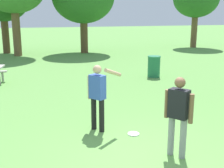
{
  "coord_description": "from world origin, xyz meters",
  "views": [
    {
      "loc": [
        -2.37,
        -4.71,
        2.81
      ],
      "look_at": [
        0.02,
        2.41,
        1.0
      ],
      "focal_mm": 46.65,
      "sensor_mm": 36.0,
      "label": 1
    }
  ],
  "objects_px": {
    "person_thrower": "(98,93)",
    "frisbee": "(133,134)",
    "person_catcher": "(178,112)",
    "tree_tall_left": "(3,0)",
    "trash_can_beside_table": "(154,66)"
  },
  "relations": [
    {
      "from": "person_catcher",
      "to": "tree_tall_left",
      "type": "bearing_deg",
      "value": 101.04
    },
    {
      "from": "person_thrower",
      "to": "trash_can_beside_table",
      "type": "xyz_separation_m",
      "value": [
        4.14,
        5.27,
        -0.48
      ]
    },
    {
      "from": "person_catcher",
      "to": "trash_can_beside_table",
      "type": "height_order",
      "value": "person_catcher"
    },
    {
      "from": "person_catcher",
      "to": "trash_can_beside_table",
      "type": "bearing_deg",
      "value": 66.93
    },
    {
      "from": "person_thrower",
      "to": "frisbee",
      "type": "xyz_separation_m",
      "value": [
        0.73,
        -0.53,
        -0.95
      ]
    },
    {
      "from": "person_catcher",
      "to": "tree_tall_left",
      "type": "distance_m",
      "value": 18.59
    },
    {
      "from": "person_catcher",
      "to": "frisbee",
      "type": "relative_size",
      "value": 5.87
    },
    {
      "from": "person_thrower",
      "to": "trash_can_beside_table",
      "type": "relative_size",
      "value": 1.71
    },
    {
      "from": "person_thrower",
      "to": "tree_tall_left",
      "type": "distance_m",
      "value": 16.64
    },
    {
      "from": "frisbee",
      "to": "trash_can_beside_table",
      "type": "distance_m",
      "value": 6.75
    },
    {
      "from": "frisbee",
      "to": "person_catcher",
      "type": "bearing_deg",
      "value": -72.44
    },
    {
      "from": "person_thrower",
      "to": "frisbee",
      "type": "relative_size",
      "value": 5.87
    },
    {
      "from": "frisbee",
      "to": "trash_can_beside_table",
      "type": "height_order",
      "value": "trash_can_beside_table"
    },
    {
      "from": "frisbee",
      "to": "tree_tall_left",
      "type": "relative_size",
      "value": 0.05
    },
    {
      "from": "frisbee",
      "to": "trash_can_beside_table",
      "type": "bearing_deg",
      "value": 59.49
    }
  ]
}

